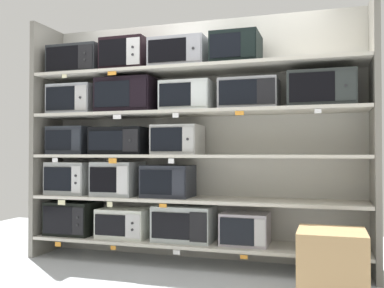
% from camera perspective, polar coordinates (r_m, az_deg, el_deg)
% --- Properties ---
extents(back_panel, '(3.38, 0.04, 2.39)m').
position_cam_1_polar(back_panel, '(4.42, 1.07, 0.69)').
color(back_panel, beige).
rests_on(back_panel, ground).
extents(upright_left, '(0.05, 0.52, 2.39)m').
position_cam_1_polar(upright_left, '(4.89, -18.45, 0.57)').
color(upright_left, gray).
rests_on(upright_left, ground).
extents(upright_right, '(0.05, 0.52, 2.39)m').
position_cam_1_polar(upright_right, '(3.99, 22.81, 0.98)').
color(upright_right, gray).
rests_on(upright_right, ground).
extents(shelf_0, '(3.18, 0.52, 0.03)m').
position_cam_1_polar(shelf_0, '(4.24, 0.00, -12.78)').
color(shelf_0, beige).
rests_on(shelf_0, ground).
extents(microwave_0, '(0.49, 0.41, 0.33)m').
position_cam_1_polar(microwave_0, '(4.74, -15.23, -9.26)').
color(microwave_0, black).
rests_on(microwave_0, shelf_0).
extents(microwave_1, '(0.50, 0.37, 0.28)m').
position_cam_1_polar(microwave_1, '(4.47, -8.78, -10.13)').
color(microwave_1, silver).
rests_on(microwave_1, shelf_0).
extents(microwave_2, '(0.56, 0.37, 0.34)m').
position_cam_1_polar(microwave_2, '(4.23, -1.02, -10.30)').
color(microwave_2, '#B3BDBB').
rests_on(microwave_2, shelf_0).
extents(microwave_3, '(0.43, 0.34, 0.29)m').
position_cam_1_polar(microwave_3, '(4.09, 6.96, -10.92)').
color(microwave_3, '#BAB2BC').
rests_on(microwave_3, shelf_0).
extents(price_tag_0, '(0.06, 0.00, 0.04)m').
position_cam_1_polar(price_tag_0, '(4.57, -17.11, -12.41)').
color(price_tag_0, orange).
extents(price_tag_1, '(0.05, 0.00, 0.04)m').
position_cam_1_polar(price_tag_1, '(4.27, -10.25, -13.21)').
color(price_tag_1, orange).
extents(price_tag_2, '(0.06, 0.00, 0.04)m').
position_cam_1_polar(price_tag_2, '(4.03, -2.04, -13.97)').
color(price_tag_2, white).
extents(price_tag_3, '(0.06, 0.00, 0.03)m').
position_cam_1_polar(price_tag_3, '(3.87, 6.80, -14.46)').
color(price_tag_3, orange).
extents(shelf_1, '(3.18, 0.52, 0.03)m').
position_cam_1_polar(shelf_1, '(4.18, 0.00, -7.24)').
color(shelf_1, beige).
extents(microwave_4, '(0.45, 0.39, 0.33)m').
position_cam_1_polar(microwave_4, '(4.71, -15.40, -4.30)').
color(microwave_4, '#9EA1A0').
rests_on(microwave_4, shelf_1).
extents(microwave_5, '(0.43, 0.42, 0.34)m').
position_cam_1_polar(microwave_5, '(4.45, -9.65, -4.48)').
color(microwave_5, '#9FA4A5').
rests_on(microwave_5, shelf_1).
extents(microwave_6, '(0.46, 0.36, 0.31)m').
position_cam_1_polar(microwave_6, '(4.24, -3.14, -4.87)').
color(microwave_6, '#272A33').
rests_on(microwave_6, shelf_1).
extents(price_tag_4, '(0.08, 0.00, 0.05)m').
position_cam_1_polar(price_tag_4, '(4.49, -16.68, -7.33)').
color(price_tag_4, beige).
extents(price_tag_5, '(0.06, 0.00, 0.05)m').
position_cam_1_polar(price_tag_5, '(4.22, -10.70, -7.76)').
color(price_tag_5, beige).
extents(price_tag_6, '(0.07, 0.00, 0.03)m').
position_cam_1_polar(price_tag_6, '(4.00, -3.83, -8.04)').
color(price_tag_6, orange).
extents(shelf_2, '(3.18, 0.52, 0.03)m').
position_cam_1_polar(shelf_2, '(4.16, 0.00, -1.59)').
color(shelf_2, beige).
extents(microwave_7, '(0.42, 0.33, 0.29)m').
position_cam_1_polar(microwave_7, '(4.72, -15.50, 0.44)').
color(microwave_7, '#272C33').
rests_on(microwave_7, shelf_2).
extents(microwave_8, '(0.55, 0.42, 0.27)m').
position_cam_1_polar(microwave_8, '(4.43, -9.15, 0.39)').
color(microwave_8, black).
rests_on(microwave_8, shelf_2).
extents(microwave_9, '(0.44, 0.38, 0.28)m').
position_cam_1_polar(microwave_9, '(4.20, -1.89, 0.55)').
color(microwave_9, '#BBBCB9').
rests_on(microwave_9, shelf_2).
extents(price_tag_7, '(0.06, 0.00, 0.04)m').
position_cam_1_polar(price_tag_7, '(4.51, -17.47, -2.02)').
color(price_tag_7, white).
extents(price_tag_8, '(0.08, 0.00, 0.05)m').
position_cam_1_polar(price_tag_8, '(4.18, -10.33, -2.17)').
color(price_tag_8, orange).
extents(price_tag_9, '(0.06, 0.00, 0.05)m').
position_cam_1_polar(price_tag_9, '(3.94, -2.74, -2.23)').
color(price_tag_9, white).
extents(shelf_3, '(3.18, 0.52, 0.03)m').
position_cam_1_polar(shelf_3, '(4.17, 0.00, 4.08)').
color(shelf_3, beige).
extents(microwave_10, '(0.49, 0.34, 0.31)m').
position_cam_1_polar(microwave_10, '(4.73, -15.11, 5.57)').
color(microwave_10, '#B0B7C0').
rests_on(microwave_10, shelf_3).
extents(microwave_11, '(0.58, 0.42, 0.34)m').
position_cam_1_polar(microwave_11, '(4.43, -8.24, 6.19)').
color(microwave_11, black).
rests_on(microwave_11, shelf_3).
extents(microwave_12, '(0.48, 0.36, 0.28)m').
position_cam_1_polar(microwave_12, '(4.20, -0.56, 6.20)').
color(microwave_12, silver).
rests_on(microwave_12, shelf_3).
extents(microwave_13, '(0.53, 0.37, 0.28)m').
position_cam_1_polar(microwave_13, '(4.06, 7.50, 6.44)').
color(microwave_13, '#9A9CA1').
rests_on(microwave_13, shelf_3).
extents(microwave_14, '(0.57, 0.43, 0.31)m').
position_cam_1_polar(microwave_14, '(4.00, 16.58, 6.78)').
color(microwave_14, '#2C3231').
rests_on(microwave_14, shelf_3).
extents(price_tag_10, '(0.08, 0.00, 0.04)m').
position_cam_1_polar(price_tag_10, '(4.17, -9.76, 3.52)').
color(price_tag_10, white).
extents(price_tag_11, '(0.06, 0.00, 0.04)m').
position_cam_1_polar(price_tag_11, '(3.94, -2.16, 3.78)').
color(price_tag_11, white).
extents(price_tag_12, '(0.08, 0.00, 0.04)m').
position_cam_1_polar(price_tag_12, '(3.79, 6.22, 4.04)').
color(price_tag_12, orange).
extents(price_tag_13, '(0.05, 0.00, 0.04)m').
position_cam_1_polar(price_tag_13, '(3.72, 16.14, 4.16)').
color(price_tag_13, white).
extents(shelf_4, '(3.18, 0.52, 0.03)m').
position_cam_1_polar(shelf_4, '(4.23, 0.00, 9.64)').
color(shelf_4, beige).
extents(microwave_15, '(0.56, 0.35, 0.30)m').
position_cam_1_polar(microwave_15, '(4.77, -14.73, 10.44)').
color(microwave_15, '#282B2F').
rests_on(microwave_15, shelf_4).
extents(microwave_16, '(0.45, 0.40, 0.32)m').
position_cam_1_polar(microwave_16, '(4.51, -8.44, 11.27)').
color(microwave_16, black).
rests_on(microwave_16, shelf_4).
extents(microwave_17, '(0.54, 0.41, 0.28)m').
position_cam_1_polar(microwave_17, '(4.29, -1.54, 11.61)').
color(microwave_17, '#999BA3').
rests_on(microwave_17, shelf_4).
extents(microwave_18, '(0.43, 0.42, 0.29)m').
position_cam_1_polar(microwave_18, '(4.16, 5.81, 12.11)').
color(microwave_18, black).
rests_on(microwave_18, shelf_4).
extents(price_tag_14, '(0.05, 0.00, 0.04)m').
position_cam_1_polar(price_tag_14, '(4.51, -16.34, 8.50)').
color(price_tag_14, beige).
extents(price_tag_15, '(0.09, 0.00, 0.04)m').
position_cam_1_polar(price_tag_15, '(4.25, -10.42, 9.08)').
color(price_tag_15, orange).
extents(shipping_carton, '(0.46, 0.46, 0.51)m').
position_cam_1_polar(shipping_carton, '(3.30, 17.82, -15.07)').
color(shipping_carton, tan).
rests_on(shipping_carton, ground).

